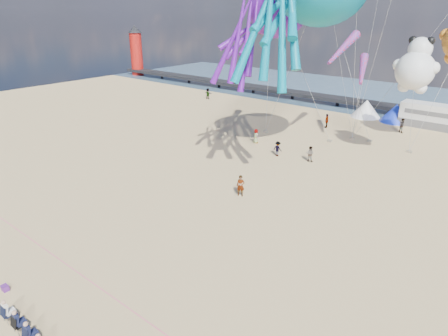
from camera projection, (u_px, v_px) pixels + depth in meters
ground at (159, 244)px, 25.75m from camera, size 120.00×120.00×0.00m
water at (412, 101)px, 65.10m from camera, size 120.00×120.00×0.00m
pier at (236, 84)px, 73.37m from camera, size 60.00×3.00×0.50m
lighthouse at (137, 54)px, 88.56m from camera, size 2.60×2.60×9.00m
motorhome_0 at (429, 116)px, 50.27m from camera, size 6.60×2.50×3.00m
tent_white at (366, 108)px, 55.10m from camera, size 4.00×4.00×2.40m
tent_blue at (396, 113)px, 52.74m from camera, size 4.00×4.00×2.40m
spectator_row at (31, 332)px, 17.90m from camera, size 6.10×0.90×1.30m
cooler_purple at (5, 288)px, 21.46m from camera, size 0.40×0.30×0.32m
rope_line at (91, 282)px, 22.16m from camera, size 34.00×0.03×0.03m
standing_person at (241, 186)px, 32.01m from camera, size 0.76×0.66×1.76m
beachgoer_1 at (310, 154)px, 39.25m from camera, size 0.85×0.63×1.58m
beachgoer_2 at (278, 149)px, 40.69m from camera, size 0.80×0.65×1.56m
beachgoer_3 at (327, 121)px, 50.27m from camera, size 0.85×1.24×1.77m
beachgoer_4 at (208, 94)px, 66.12m from camera, size 1.07×0.53×1.76m
beachgoer_6 at (256, 136)px, 44.64m from camera, size 0.70×0.64×1.60m
beachgoer_7 at (402, 125)px, 48.34m from camera, size 1.02×0.93×1.74m
sandbag_a at (266, 132)px, 48.55m from camera, size 0.50×0.35×0.22m
sandbag_b at (330, 141)px, 45.18m from camera, size 0.50×0.35×0.22m
sandbag_c at (409, 152)px, 41.86m from camera, size 0.50×0.35×0.22m
sandbag_d at (370, 141)px, 45.16m from camera, size 0.50×0.35×0.22m
sandbag_e at (352, 138)px, 46.09m from camera, size 0.50×0.35×0.22m
kite_octopus_purple at (279, 12)px, 36.69m from camera, size 6.53×10.43×11.07m
kite_panda at (415, 71)px, 36.00m from camera, size 5.27×5.13×5.88m
windsock_left at (271, 16)px, 39.11m from camera, size 3.62×7.92×7.99m
windsock_mid at (343, 48)px, 42.99m from camera, size 1.38×6.27×6.22m
windsock_right at (363, 70)px, 41.82m from camera, size 2.46×4.80×4.78m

